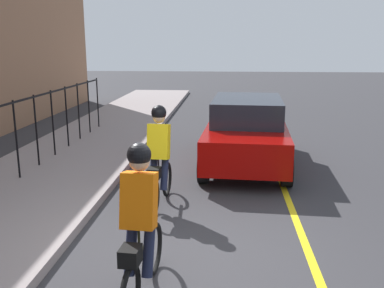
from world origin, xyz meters
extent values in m
plane|color=#323135|center=(0.00, 0.00, 0.00)|extent=(80.00, 80.00, 0.00)
cube|color=yellow|center=(0.00, -1.60, 0.00)|extent=(36.00, 0.12, 0.01)
cylinder|color=black|center=(2.86, 3.80, 0.95)|extent=(0.04, 0.04, 1.60)
cylinder|color=black|center=(3.79, 3.80, 0.95)|extent=(0.04, 0.04, 1.60)
cylinder|color=black|center=(4.72, 3.80, 0.95)|extent=(0.04, 0.04, 1.60)
cylinder|color=black|center=(5.65, 3.80, 0.95)|extent=(0.04, 0.04, 1.60)
cylinder|color=black|center=(6.57, 3.80, 0.95)|extent=(0.04, 0.04, 1.60)
cylinder|color=black|center=(7.50, 3.80, 0.95)|extent=(0.04, 0.04, 1.60)
cylinder|color=black|center=(8.43, 3.80, 0.95)|extent=(0.04, 0.04, 1.60)
torus|color=black|center=(2.43, 0.68, 0.33)|extent=(0.66, 0.11, 0.66)
torus|color=black|center=(1.39, 0.76, 0.33)|extent=(0.66, 0.11, 0.66)
cube|color=black|center=(1.91, 0.72, 0.58)|extent=(0.93, 0.11, 0.24)
cylinder|color=black|center=(1.76, 0.73, 0.73)|extent=(0.03, 0.03, 0.35)
cube|color=yellow|center=(1.81, 0.72, 1.21)|extent=(0.37, 0.38, 0.63)
sphere|color=tan|center=(1.86, 0.72, 1.62)|extent=(0.22, 0.22, 0.22)
sphere|color=black|center=(1.86, 0.72, 1.70)|extent=(0.26, 0.26, 0.26)
cylinder|color=#191E38|center=(1.80, 0.83, 0.68)|extent=(0.34, 0.14, 0.65)
cylinder|color=#191E38|center=(1.78, 0.63, 0.68)|extent=(0.34, 0.14, 0.65)
cube|color=black|center=(1.44, 0.75, 0.75)|extent=(0.25, 0.22, 0.18)
torus|color=black|center=(-0.38, 0.45, 0.33)|extent=(0.66, 0.11, 0.66)
cube|color=black|center=(-0.91, 0.48, 0.58)|extent=(0.93, 0.11, 0.24)
cylinder|color=black|center=(-1.06, 0.49, 0.73)|extent=(0.03, 0.03, 0.35)
cube|color=orange|center=(-1.01, 0.49, 1.21)|extent=(0.37, 0.38, 0.63)
sphere|color=tan|center=(-0.96, 0.49, 1.62)|extent=(0.22, 0.22, 0.22)
sphere|color=black|center=(-0.96, 0.49, 1.70)|extent=(0.26, 0.26, 0.26)
cylinder|color=#191E38|center=(-1.02, 0.59, 0.68)|extent=(0.34, 0.14, 0.65)
cylinder|color=#191E38|center=(-1.03, 0.39, 0.68)|extent=(0.34, 0.14, 0.65)
cube|color=black|center=(-1.38, 0.52, 0.75)|extent=(0.25, 0.22, 0.18)
cube|color=#8F0502|center=(4.74, -0.90, 0.67)|extent=(4.49, 2.04, 0.70)
cube|color=#1E232D|center=(4.94, -0.91, 1.30)|extent=(2.55, 1.72, 0.56)
cylinder|color=black|center=(3.19, -1.67, 0.32)|extent=(0.65, 0.26, 0.64)
cylinder|color=black|center=(3.29, 0.03, 0.32)|extent=(0.65, 0.26, 0.64)
cylinder|color=black|center=(6.18, -1.83, 0.32)|extent=(0.65, 0.26, 0.64)
cylinder|color=black|center=(6.28, -0.14, 0.32)|extent=(0.65, 0.26, 0.64)
camera|label=1|loc=(-5.28, -0.43, 2.84)|focal=40.18mm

